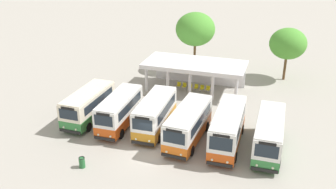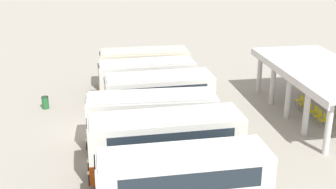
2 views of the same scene
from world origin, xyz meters
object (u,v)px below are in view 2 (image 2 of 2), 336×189
at_px(city_bus_fifth_blue, 166,142).
at_px(litter_bin_apron, 45,102).
at_px(city_bus_second_in_row, 147,80).
at_px(city_bus_fourth_amber, 152,117).
at_px(city_bus_nearest_orange, 144,66).
at_px(waiting_chair_fifth_seat, 319,115).
at_px(waiting_chair_end_by_column, 300,99).
at_px(waiting_chair_fourth_seat, 314,111).
at_px(waiting_chair_second_from_end, 304,103).
at_px(city_bus_middle_cream, 159,95).
at_px(city_bus_far_end_green, 183,180).
at_px(waiting_chair_far_end_seat, 324,119).
at_px(waiting_chair_middle_seat, 308,107).

xyz_separation_m(city_bus_fifth_blue, litter_bin_apron, (-10.38, -6.86, -1.37)).
xyz_separation_m(city_bus_second_in_row, city_bus_fourth_amber, (6.92, -0.62, 0.00)).
bearing_deg(city_bus_fourth_amber, city_bus_fifth_blue, 3.52).
height_order(city_bus_second_in_row, city_bus_fourth_amber, city_bus_second_in_row).
relative_size(city_bus_nearest_orange, waiting_chair_fifth_seat, 8.29).
distance_m(waiting_chair_end_by_column, waiting_chair_fourth_seat, 2.14).
bearing_deg(city_bus_fifth_blue, city_bus_second_in_row, 177.78).
bearing_deg(waiting_chair_second_from_end, waiting_chair_fifth_seat, -1.21).
relative_size(city_bus_middle_cream, litter_bin_apron, 7.94).
bearing_deg(waiting_chair_second_from_end, litter_bin_apron, -100.92).
bearing_deg(city_bus_nearest_orange, city_bus_second_in_row, -4.08).
xyz_separation_m(city_bus_far_end_green, waiting_chair_end_by_column, (-11.10, 10.90, -1.18)).
relative_size(city_bus_nearest_orange, city_bus_fifth_blue, 0.90).
height_order(waiting_chair_fourth_seat, litter_bin_apron, litter_bin_apron).
distance_m(city_bus_nearest_orange, waiting_chair_second_from_end, 12.52).
bearing_deg(city_bus_second_in_row, waiting_chair_far_end_seat, 59.16).
relative_size(city_bus_second_in_row, city_bus_middle_cream, 0.99).
xyz_separation_m(city_bus_second_in_row, city_bus_middle_cream, (3.46, 0.35, 0.03)).
bearing_deg(waiting_chair_second_from_end, city_bus_second_in_row, -108.03).
bearing_deg(waiting_chair_second_from_end, city_bus_fifth_blue, -57.83).
relative_size(city_bus_middle_cream, waiting_chair_fourth_seat, 8.31).
bearing_deg(waiting_chair_fifth_seat, city_bus_nearest_orange, -131.25).
bearing_deg(waiting_chair_fifth_seat, waiting_chair_far_end_seat, -0.82).
relative_size(waiting_chair_end_by_column, waiting_chair_fifth_seat, 1.00).
relative_size(waiting_chair_fourth_seat, waiting_chair_far_end_seat, 1.00).
bearing_deg(waiting_chair_middle_seat, city_bus_fifth_blue, -60.47).
bearing_deg(city_bus_middle_cream, city_bus_fourth_amber, -15.56).
height_order(city_bus_second_in_row, city_bus_fifth_blue, city_bus_fifth_blue).
distance_m(city_bus_middle_cream, litter_bin_apron, 8.45).
bearing_deg(city_bus_far_end_green, waiting_chair_middle_seat, 131.87).
bearing_deg(waiting_chair_second_from_end, city_bus_middle_cream, -89.96).
bearing_deg(litter_bin_apron, city_bus_far_end_green, 26.94).
xyz_separation_m(city_bus_fifth_blue, waiting_chair_fifth_seat, (-4.79, 10.97, -1.30)).
height_order(city_bus_fifth_blue, waiting_chair_end_by_column, city_bus_fifth_blue).
distance_m(city_bus_second_in_row, waiting_chair_fifth_seat, 12.02).
height_order(city_bus_fourth_amber, waiting_chair_fourth_seat, city_bus_fourth_amber).
distance_m(city_bus_fourth_amber, waiting_chair_far_end_seat, 11.26).
bearing_deg(litter_bin_apron, waiting_chair_fourth_seat, 74.77).
height_order(city_bus_nearest_orange, waiting_chair_far_end_seat, city_bus_nearest_orange).
height_order(city_bus_second_in_row, waiting_chair_second_from_end, city_bus_second_in_row).
bearing_deg(litter_bin_apron, city_bus_fourth_amber, 43.85).
bearing_deg(litter_bin_apron, city_bus_nearest_orange, 114.80).
bearing_deg(waiting_chair_end_by_column, waiting_chair_far_end_seat, -1.80).
bearing_deg(waiting_chair_middle_seat, city_bus_far_end_green, -48.13).
height_order(waiting_chair_middle_seat, waiting_chair_fifth_seat, same).
distance_m(city_bus_fourth_amber, waiting_chair_middle_seat, 11.58).
bearing_deg(waiting_chair_fourth_seat, city_bus_far_end_green, -50.47).
bearing_deg(waiting_chair_middle_seat, litter_bin_apron, -103.14).
xyz_separation_m(waiting_chair_middle_seat, waiting_chair_far_end_seat, (2.14, -0.01, 0.00)).
relative_size(city_bus_second_in_row, city_bus_far_end_green, 0.92).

